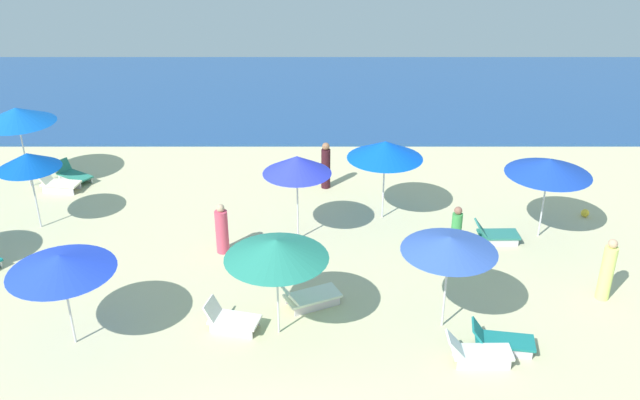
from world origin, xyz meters
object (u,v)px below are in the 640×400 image
Objects in this scene: beachgoer_0 at (453,235)px; umbrella_4 at (294,165)px; beachgoer_2 at (219,230)px; beachgoer_4 at (323,166)px; umbrella_5 at (13,116)px; lounge_chair_5_0 at (70,175)px; beachgoer_1 at (604,270)px; umbrella_6 at (447,244)px; umbrella_2 at (274,249)px; umbrella_1 at (25,161)px; umbrella_0 at (58,264)px; lounge_chair_2_1 at (228,319)px; lounge_chair_6_1 at (498,340)px; umbrella_8 at (382,150)px; beach_ball_0 at (582,212)px; lounge_chair_3_0 at (492,234)px; lounge_chair_5_1 at (55,184)px; umbrella_3 at (546,166)px; lounge_chair_6_0 at (475,352)px; lounge_chair_2_0 at (306,297)px.

umbrella_4 is at bearing 88.11° from beachgoer_0.
beachgoer_4 reaches higher than beachgoer_2.
umbrella_4 is at bearing -21.58° from umbrella_5.
beachgoer_1 is at bearing -80.55° from lounge_chair_5_0.
umbrella_2 is at bearing -176.07° from umbrella_6.
beachgoer_4 is at bearing 18.14° from umbrella_1.
umbrella_6 is 3.37m from beachgoer_0.
umbrella_0 is at bearing -175.71° from umbrella_6.
lounge_chair_5_0 is 17.20m from beachgoer_1.
lounge_chair_2_1 is 0.91× the size of lounge_chair_6_1.
beachgoer_0 is (13.54, -4.90, -1.74)m from umbrella_5.
umbrella_4 reaches higher than umbrella_2.
lounge_chair_5_0 is at bearing 51.25° from beachgoer_4.
beachgoer_4 is at bearing -2.46° from lounge_chair_2_1.
umbrella_2 is 0.99× the size of umbrella_8.
umbrella_4 reaches higher than umbrella_8.
lounge_chair_6_1 is at bearing -71.75° from umbrella_8.
lounge_chair_5_0 is 5.71× the size of beach_ball_0.
lounge_chair_2_1 is 8.28m from lounge_chair_3_0.
lounge_chair_5_0 is at bearing 80.76° from beachgoer_0.
beach_ball_0 is at bearing -64.68° from lounge_chair_3_0.
lounge_chair_3_0 is at bearing -14.38° from umbrella_5.
umbrella_1 reaches higher than lounge_chair_3_0.
umbrella_0 is 0.97× the size of umbrella_6.
umbrella_2 is at bearing -126.47° from lounge_chair_5_1.
lounge_chair_2_1 is 0.81× the size of beachgoer_0.
lounge_chair_2_1 is 9.33m from beachgoer_1.
umbrella_3 is 1.45× the size of beachgoer_1.
lounge_chair_3_0 is at bearing -17.19° from lounge_chair_6_0.
beachgoer_2 is at bearing -168.93° from beach_ball_0.
beachgoer_2 is at bearing -14.50° from umbrella_1.
beachgoer_4 is at bearing 109.24° from umbrella_6.
beach_ball_0 is (4.55, 2.66, -0.67)m from beachgoer_0.
umbrella_2 is 3.88m from umbrella_6.
umbrella_4 reaches higher than umbrella_1.
beach_ball_0 is (5.34, 5.61, -2.10)m from umbrella_6.
lounge_chair_2_0 is at bearing 59.28° from lounge_chair_6_0.
beachgoer_2 is (-9.18, -0.92, -1.53)m from umbrella_3.
beachgoer_1 reaches higher than lounge_chair_6_0.
umbrella_2 reaches higher than lounge_chair_6_1.
umbrella_4 reaches higher than umbrella_3.
lounge_chair_2_0 is 5.61m from umbrella_8.
lounge_chair_3_0 is at bearing -91.63° from beachgoer_1.
beach_ball_0 is (8.88, 1.40, -2.23)m from umbrella_4.
beachgoer_0 is (3.97, 2.13, 0.54)m from lounge_chair_2_0.
lounge_chair_5_1 reaches higher than lounge_chair_6_1.
lounge_chair_6_1 is at bearing -160.16° from beachgoer_0.
beachgoer_4 is (-1.74, 2.19, -1.48)m from umbrella_8.
lounge_chair_6_1 is at bearing -3.71° from beachgoer_1.
lounge_chair_6_0 is 9.69m from beachgoer_4.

